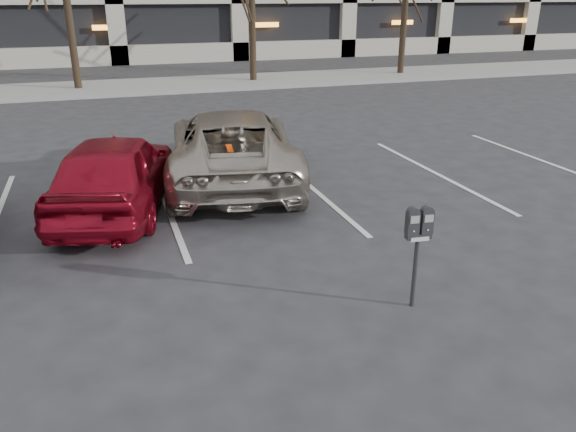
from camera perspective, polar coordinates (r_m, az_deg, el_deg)
name	(u,v)px	position (r m, az deg, el deg)	size (l,w,h in m)	color
ground	(278,242)	(8.51, -1.00, -2.70)	(140.00, 140.00, 0.00)	#28282B
sidewalk	(158,86)	(23.76, -13.11, 12.78)	(80.00, 4.00, 0.12)	gray
stall_lines	(166,202)	(10.35, -12.34, 1.35)	(16.90, 5.20, 0.00)	silver
parking_meter	(418,233)	(6.60, 13.12, -1.67)	(0.33, 0.16, 1.25)	black
suv_silver	(232,146)	(11.20, -5.69, 7.12)	(3.31, 5.52, 1.44)	#B1A596
car_red	(115,172)	(9.99, -17.15, 4.26)	(1.62, 4.02, 1.37)	maroon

